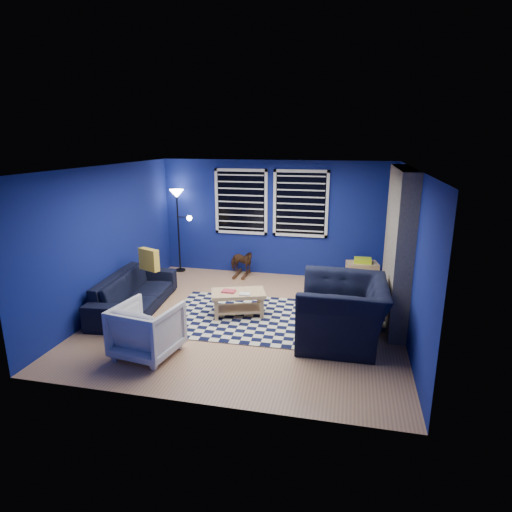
{
  "coord_description": "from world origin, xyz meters",
  "views": [
    {
      "loc": [
        1.6,
        -6.52,
        2.93
      ],
      "look_at": [
        0.07,
        0.3,
        1.01
      ],
      "focal_mm": 30.0,
      "sensor_mm": 36.0,
      "label": 1
    }
  ],
  "objects_px": {
    "armchair_bent": "(147,330)",
    "rocking_horse": "(241,261)",
    "coffee_table": "(238,298)",
    "sofa": "(135,292)",
    "tv": "(395,221)",
    "floor_lamp": "(178,205)",
    "armchair_big": "(343,311)",
    "cabinet": "(362,274)"
  },
  "relations": [
    {
      "from": "tv",
      "to": "coffee_table",
      "type": "height_order",
      "value": "tv"
    },
    {
      "from": "armchair_big",
      "to": "cabinet",
      "type": "xyz_separation_m",
      "value": [
        0.33,
        2.57,
        -0.2
      ]
    },
    {
      "from": "armchair_big",
      "to": "cabinet",
      "type": "bearing_deg",
      "value": 172.18
    },
    {
      "from": "cabinet",
      "to": "floor_lamp",
      "type": "height_order",
      "value": "floor_lamp"
    },
    {
      "from": "sofa",
      "to": "coffee_table",
      "type": "distance_m",
      "value": 1.86
    },
    {
      "from": "sofa",
      "to": "tv",
      "type": "bearing_deg",
      "value": -70.44
    },
    {
      "from": "rocking_horse",
      "to": "armchair_bent",
      "type": "bearing_deg",
      "value": -168.86
    },
    {
      "from": "armchair_bent",
      "to": "rocking_horse",
      "type": "bearing_deg",
      "value": -86.64
    },
    {
      "from": "armchair_big",
      "to": "coffee_table",
      "type": "distance_m",
      "value": 1.85
    },
    {
      "from": "sofa",
      "to": "rocking_horse",
      "type": "bearing_deg",
      "value": -36.09
    },
    {
      "from": "cabinet",
      "to": "rocking_horse",
      "type": "bearing_deg",
      "value": 166.14
    },
    {
      "from": "armchair_bent",
      "to": "armchair_big",
      "type": "bearing_deg",
      "value": -149.27
    },
    {
      "from": "sofa",
      "to": "armchair_big",
      "type": "bearing_deg",
      "value": -102.15
    },
    {
      "from": "armchair_bent",
      "to": "floor_lamp",
      "type": "relative_size",
      "value": 0.45
    },
    {
      "from": "tv",
      "to": "floor_lamp",
      "type": "height_order",
      "value": "floor_lamp"
    },
    {
      "from": "sofa",
      "to": "rocking_horse",
      "type": "xyz_separation_m",
      "value": [
        1.36,
        2.27,
        0.01
      ]
    },
    {
      "from": "floor_lamp",
      "to": "armchair_big",
      "type": "bearing_deg",
      "value": -36.76
    },
    {
      "from": "armchair_big",
      "to": "floor_lamp",
      "type": "xyz_separation_m",
      "value": [
        -3.69,
        2.76,
        1.05
      ]
    },
    {
      "from": "armchair_big",
      "to": "armchair_bent",
      "type": "distance_m",
      "value": 2.83
    },
    {
      "from": "armchair_bent",
      "to": "floor_lamp",
      "type": "distance_m",
      "value": 4.11
    },
    {
      "from": "sofa",
      "to": "rocking_horse",
      "type": "height_order",
      "value": "sofa"
    },
    {
      "from": "armchair_bent",
      "to": "rocking_horse",
      "type": "xyz_separation_m",
      "value": [
        0.38,
        3.75,
        -0.05
      ]
    },
    {
      "from": "tv",
      "to": "rocking_horse",
      "type": "height_order",
      "value": "tv"
    },
    {
      "from": "armchair_bent",
      "to": "coffee_table",
      "type": "height_order",
      "value": "armchair_bent"
    },
    {
      "from": "cabinet",
      "to": "floor_lamp",
      "type": "bearing_deg",
      "value": 166.58
    },
    {
      "from": "tv",
      "to": "sofa",
      "type": "height_order",
      "value": "tv"
    },
    {
      "from": "tv",
      "to": "armchair_bent",
      "type": "distance_m",
      "value": 5.1
    },
    {
      "from": "sofa",
      "to": "floor_lamp",
      "type": "relative_size",
      "value": 1.17
    },
    {
      "from": "armchair_big",
      "to": "cabinet",
      "type": "height_order",
      "value": "armchair_big"
    },
    {
      "from": "tv",
      "to": "coffee_table",
      "type": "distance_m",
      "value": 3.45
    },
    {
      "from": "floor_lamp",
      "to": "coffee_table",
      "type": "bearing_deg",
      "value": -48.5
    },
    {
      "from": "sofa",
      "to": "cabinet",
      "type": "xyz_separation_m",
      "value": [
        3.93,
        2.13,
        -0.05
      ]
    },
    {
      "from": "sofa",
      "to": "armchair_bent",
      "type": "relative_size",
      "value": 2.64
    },
    {
      "from": "armchair_big",
      "to": "sofa",
      "type": "bearing_deg",
      "value": -97.49
    },
    {
      "from": "tv",
      "to": "rocking_horse",
      "type": "xyz_separation_m",
      "value": [
        -3.13,
        0.2,
        -1.07
      ]
    },
    {
      "from": "rocking_horse",
      "to": "cabinet",
      "type": "bearing_deg",
      "value": -76.3
    },
    {
      "from": "cabinet",
      "to": "floor_lamp",
      "type": "xyz_separation_m",
      "value": [
        -4.02,
        0.19,
        1.25
      ]
    },
    {
      "from": "armchair_bent",
      "to": "rocking_horse",
      "type": "distance_m",
      "value": 3.77
    },
    {
      "from": "coffee_table",
      "to": "floor_lamp",
      "type": "bearing_deg",
      "value": 131.5
    },
    {
      "from": "sofa",
      "to": "floor_lamp",
      "type": "xyz_separation_m",
      "value": [
        -0.09,
        2.32,
        1.2
      ]
    },
    {
      "from": "cabinet",
      "to": "armchair_bent",
      "type": "bearing_deg",
      "value": -139.97
    },
    {
      "from": "tv",
      "to": "rocking_horse",
      "type": "distance_m",
      "value": 3.32
    }
  ]
}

